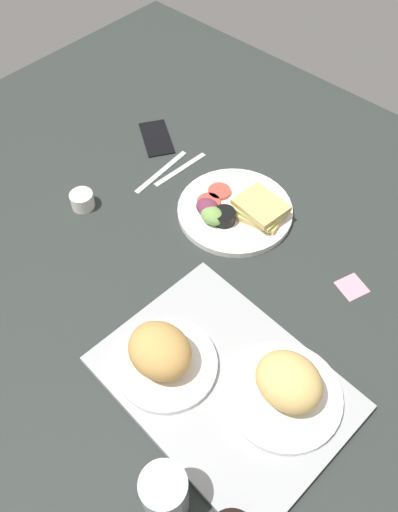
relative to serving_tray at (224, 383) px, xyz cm
name	(u,v)px	position (x,y,z in cm)	size (l,w,h in cm)	color
ground_plane	(215,268)	(20.02, -20.13, -2.30)	(190.00, 150.00, 3.00)	#282D2B
serving_tray	(224,383)	(0.00, 0.00, 0.00)	(45.00, 33.00, 1.60)	#9EA0A3
bread_plate_near	(287,386)	(-9.89, -5.41, 4.65)	(21.10, 21.10, 9.83)	white
bread_plate_far	(162,355)	(10.65, 5.31, 4.88)	(19.28, 19.28, 9.87)	white
plate_with_salad	(236,210)	(25.97, -34.43, 0.95)	(27.45, 27.45, 5.40)	white
drinking_glass	(165,494)	(-6.60, 21.81, 5.22)	(7.44, 7.44, 12.04)	silver
espresso_cup	(82,200)	(55.12, -11.74, 1.20)	(5.60, 5.60, 4.00)	silver
fork	(180,169)	(46.64, -36.85, -0.55)	(17.00, 1.40, 0.50)	#B7B7BC
knife	(161,171)	(49.64, -32.85, -0.55)	(19.00, 1.40, 0.50)	#B7B7BC
cell_phone	(156,137)	(59.96, -41.28, -0.40)	(14.40, 7.20, 0.80)	black
sticky_note	(352,287)	(-5.76, -35.43, -0.74)	(5.60, 5.60, 0.12)	pink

